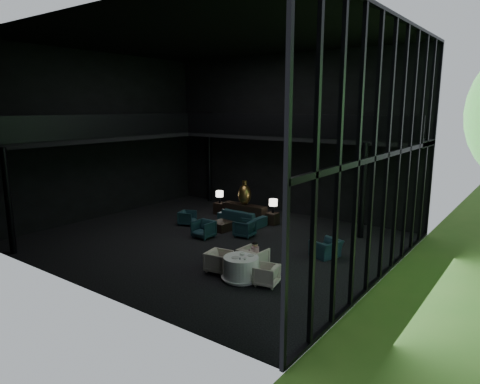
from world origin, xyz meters
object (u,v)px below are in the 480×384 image
Objects in this scene: console at (245,212)px; bronze_urn at (245,194)px; lounge_armchair_west at (187,218)px; dining_chair_west at (219,260)px; side_table_right at (272,219)px; dining_table at (241,270)px; table_lamp_left at (220,194)px; child at (255,250)px; dining_chair_north at (253,257)px; table_lamp_right at (273,203)px; dining_chair_east at (266,275)px; window_armchair at (326,247)px; lounge_armchair_south at (204,228)px; side_table_left at (220,208)px; coffee_table at (221,226)px; sofa at (242,214)px; lounge_armchair_east at (244,227)px.

console is 1.96× the size of bronze_urn.
lounge_armchair_west is 0.86× the size of dining_chair_west.
side_table_right is 6.70m from dining_table.
table_lamp_left is 1.09× the size of child.
dining_chair_west is (3.29, -6.03, -0.85)m from bronze_urn.
table_lamp_left is 0.66× the size of dining_chair_north.
table_lamp_right is 5.91m from dining_chair_north.
dining_chair_east is at bearing -41.81° from table_lamp_left.
child reaches higher than window_armchair.
dining_chair_north is at bearing -64.49° from table_lamp_right.
lounge_armchair_south is 0.66× the size of dining_table.
console is 1.73m from table_lamp_right.
console is 1.60m from side_table_left.
window_armchair is 0.96× the size of dining_chair_north.
table_lamp_right is at bearing -161.82° from dining_chair_east.
table_lamp_right reaches higher than coffee_table.
coffee_table is 5.65m from dining_table.
table_lamp_left is 3.29m from side_table_right.
side_table_left is 0.23× the size of sofa.
lounge_armchair_west is 2.22m from lounge_armchair_south.
bronze_urn is at bearing 97.08° from lounge_armchair_south.
child reaches higher than lounge_armchair_east.
window_armchair is at bearing 79.58° from lounge_armchair_east.
lounge_armchair_south is at bearing 89.62° from sofa.
lounge_armchair_west reaches higher than coffee_table.
coffee_table is (-0.14, -1.37, -0.31)m from sofa.
dining_table is 0.99m from dining_chair_west.
lounge_armchair_south is 4.71m from dining_table.
lounge_armchair_west is at bearing 44.73° from dining_chair_west.
dining_chair_north is (3.72, -4.47, -0.02)m from sofa.
dining_chair_west reaches higher than side_table_left.
side_table_left is 0.92× the size of table_lamp_right.
lounge_armchair_south is (-1.30, -1.15, 0.02)m from lounge_armchair_east.
side_table_right is 0.74m from table_lamp_right.
lounge_armchair_south is 4.21m from child.
side_table_left is at bearing 133.34° from dining_table.
lounge_armchair_west reaches higher than side_table_left.
dining_chair_west is 1.26m from child.
lounge_armchair_west is at bearing -141.86° from table_lamp_right.
lounge_armchair_east is at bearing -88.10° from table_lamp_right.
sofa is at bearing -48.11° from dining_chair_north.
dining_table reaches higher than lounge_armchair_west.
console is 2.96× the size of dining_chair_west.
table_lamp_left is 0.74× the size of lounge_armchair_south.
side_table_left is at bearing 129.84° from coffee_table.
lounge_armchair_east is (3.28, -2.37, -0.64)m from table_lamp_left.
table_lamp_right reaches higher than lounge_armchair_west.
lounge_armchair_south reaches higher than side_table_left.
window_armchair is at bearing -116.33° from dining_chair_north.
lounge_armchair_south is at bearing -54.95° from lounge_armchair_east.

